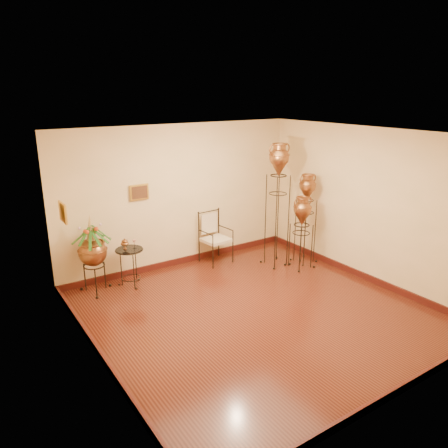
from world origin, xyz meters
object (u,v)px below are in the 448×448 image
side_table (130,266)px  amphora_mid (306,218)px  planter_urn (92,249)px  armchair (216,238)px  amphora_tall (278,204)px

side_table → amphora_mid: bearing=-14.3°
planter_urn → side_table: size_ratio=1.62×
side_table → armchair: bearing=2.8°
amphora_mid → side_table: 3.58m
armchair → side_table: 1.90m
amphora_mid → armchair: (-1.53, 0.96, -0.41)m
amphora_mid → side_table: (-3.42, 0.87, -0.57)m
planter_urn → armchair: planter_urn is taller
planter_urn → side_table: planter_urn is taller
armchair → amphora_tall: bearing=-43.2°
armchair → side_table: armchair is taller
amphora_mid → planter_urn: amphora_mid is taller
planter_urn → side_table: bearing=-8.4°
side_table → amphora_tall: bearing=-13.1°
amphora_mid → planter_urn: 4.15m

